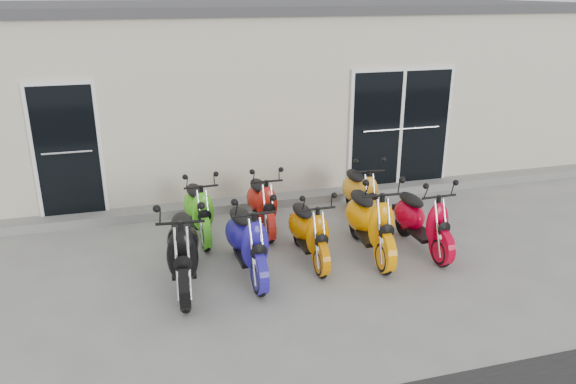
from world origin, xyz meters
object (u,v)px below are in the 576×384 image
object	(u,v)px
scooter_front_orange_b	(371,212)
scooter_front_red	(423,212)
scooter_back_green	(198,201)
scooter_front_orange_a	(309,223)
scooter_back_red	(262,196)
scooter_front_black	(182,240)
scooter_back_yellow	(361,186)
scooter_front_blue	(247,231)

from	to	relation	value
scooter_front_orange_b	scooter_front_red	xyz separation A→B (m)	(0.79, -0.06, -0.06)
scooter_front_orange_b	scooter_back_green	bearing A→B (deg)	153.98
scooter_front_orange_a	scooter_back_red	world-z (taller)	scooter_back_red
scooter_front_black	scooter_back_red	distance (m)	2.06
scooter_front_orange_a	scooter_front_red	size ratio (longest dim) A/B	0.95
scooter_front_orange_a	scooter_back_red	xyz separation A→B (m)	(-0.38, 1.25, 0.00)
scooter_front_orange_b	scooter_back_green	world-z (taller)	scooter_front_orange_b
scooter_front_red	scooter_front_orange_b	bearing A→B (deg)	173.59
scooter_back_green	scooter_back_yellow	size ratio (longest dim) A/B	0.99
scooter_front_orange_a	scooter_front_red	bearing A→B (deg)	-4.31
scooter_front_black	scooter_front_orange_b	size ratio (longest dim) A/B	1.00
scooter_front_blue	scooter_back_yellow	xyz separation A→B (m)	(2.20, 1.40, -0.05)
scooter_front_black	scooter_back_red	bearing A→B (deg)	52.62
scooter_front_black	scooter_back_green	xyz separation A→B (m)	(0.39, 1.50, -0.08)
scooter_front_orange_b	scooter_back_red	xyz separation A→B (m)	(-1.27, 1.30, -0.09)
scooter_back_green	scooter_back_red	xyz separation A→B (m)	(1.00, 0.01, -0.01)
scooter_front_red	scooter_front_blue	bearing A→B (deg)	179.32
scooter_back_green	scooter_front_blue	bearing A→B (deg)	-73.97
scooter_front_black	scooter_front_orange_a	world-z (taller)	scooter_front_black
scooter_front_blue	scooter_front_red	xyz separation A→B (m)	(2.60, 0.05, -0.04)
scooter_front_orange_b	scooter_front_red	distance (m)	0.80
scooter_front_blue	scooter_front_orange_a	distance (m)	0.93
scooter_back_yellow	scooter_front_black	bearing A→B (deg)	-149.18
scooter_front_blue	scooter_back_yellow	bearing A→B (deg)	30.14
scooter_back_red	scooter_back_yellow	distance (m)	1.66
scooter_front_blue	scooter_back_green	xyz separation A→B (m)	(-0.47, 1.41, -0.05)
scooter_front_black	scooter_back_green	bearing A→B (deg)	80.66
scooter_back_green	scooter_back_red	world-z (taller)	scooter_back_green
scooter_front_blue	scooter_back_green	size ratio (longest dim) A/B	1.09
scooter_back_yellow	scooter_front_orange_b	bearing A→B (deg)	-102.29
scooter_front_red	scooter_back_green	size ratio (longest dim) A/B	1.03
scooter_front_blue	scooter_front_orange_b	xyz separation A→B (m)	(1.81, 0.11, 0.02)
scooter_front_orange_a	scooter_back_yellow	distance (m)	1.77
scooter_back_red	scooter_back_yellow	size ratio (longest dim) A/B	0.97
scooter_front_black	scooter_back_red	world-z (taller)	scooter_front_black
scooter_front_black	scooter_front_blue	distance (m)	0.86
scooter_front_blue	scooter_back_red	size ratio (longest dim) A/B	1.11
scooter_front_orange_a	scooter_back_yellow	size ratio (longest dim) A/B	0.97
scooter_front_orange_a	scooter_front_blue	bearing A→B (deg)	-169.37
scooter_back_red	scooter_back_yellow	xyz separation A→B (m)	(1.66, -0.02, 0.02)
scooter_back_red	scooter_back_green	bearing A→B (deg)	-177.70
scooter_back_green	scooter_back_red	size ratio (longest dim) A/B	1.02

